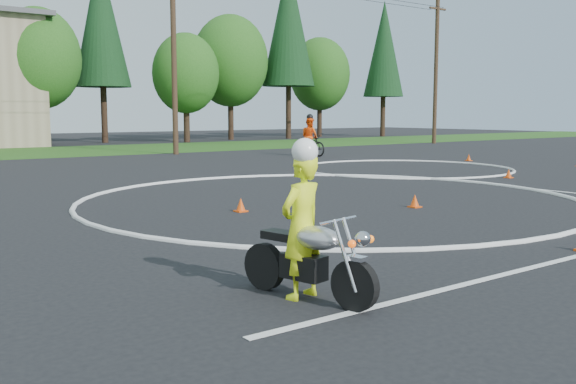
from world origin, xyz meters
TOP-DOWN VIEW (x-y plane):
  - ground at (0.00, 0.00)m, footprint 120.00×120.00m
  - grass_strip at (0.00, 27.00)m, footprint 120.00×10.00m
  - course_markings at (2.17, 4.35)m, footprint 19.05×19.05m
  - primary_motorcycle at (-5.72, -3.36)m, footprint 0.67×1.86m
  - rider_primary_grp at (-5.73, -3.22)m, footprint 0.68×0.52m
  - rider_second_grp at (9.75, 15.91)m, footprint 0.86×2.19m
  - traffic_cones at (5.30, 1.91)m, footprint 17.44×13.20m
  - treeline at (14.78, 34.61)m, footprint 38.20×8.10m
  - utility_poles at (5.00, 21.00)m, footprint 41.60×1.12m

SIDE VIEW (x-z plane):
  - ground at x=0.00m, z-range 0.00..0.00m
  - course_markings at x=2.17m, z-range -0.05..0.07m
  - grass_strip at x=0.00m, z-range 0.00..0.02m
  - traffic_cones at x=5.30m, z-range -0.01..0.29m
  - primary_motorcycle at x=-5.72m, z-range -0.01..0.97m
  - rider_second_grp at x=9.75m, z-range -0.31..1.77m
  - rider_primary_grp at x=-5.73m, z-range -0.03..1.80m
  - utility_poles at x=5.00m, z-range 0.20..10.20m
  - treeline at x=14.78m, z-range -0.64..13.88m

